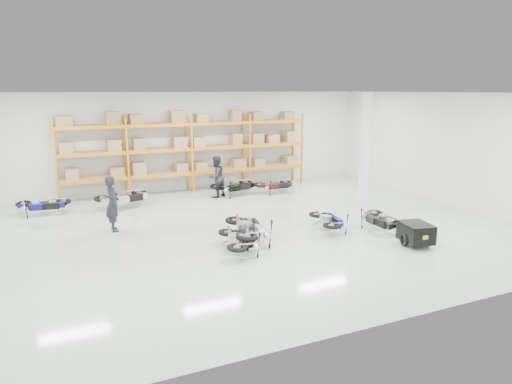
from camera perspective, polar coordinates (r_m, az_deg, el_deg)
name	(u,v)px	position (r m, az deg, el deg)	size (l,w,h in m)	color
room	(244,164)	(14.88, -1.57, 3.58)	(18.00, 18.00, 18.00)	#A9BCAD
pallet_rack	(189,143)	(20.93, -8.36, 6.11)	(11.28, 0.98, 3.62)	orange
structural_column	(365,153)	(17.90, 13.43, 4.78)	(0.25, 0.25, 4.50)	white
moto_blue_centre	(329,217)	(15.26, 9.13, -3.15)	(0.70, 1.58, 0.97)	#081651
moto_silver_left	(249,224)	(13.86, -0.94, -4.07)	(0.88, 1.99, 1.22)	#ACAEB3
moto_black_far_left	(239,236)	(13.08, -2.15, -5.55)	(0.74, 1.67, 1.02)	black
moto_touring_right	(381,216)	(15.68, 15.40, -2.96)	(0.73, 1.64, 1.00)	black
trailer	(416,233)	(14.57, 19.34, -4.84)	(0.93, 1.67, 0.68)	black
moto_back_a	(42,202)	(18.81, -25.14, -1.11)	(0.74, 1.67, 1.02)	navy
moto_back_b	(123,194)	(18.73, -16.24, -0.27)	(0.83, 1.86, 1.14)	#ABB1B5
moto_back_c	(234,183)	(20.16, -2.75, 1.09)	(0.81, 1.83, 1.12)	black
moto_back_d	(275,183)	(20.66, 2.36, 1.19)	(0.71, 1.61, 0.98)	#3B0B11
person_left	(113,204)	(15.77, -17.49, -1.39)	(0.68, 0.44, 1.86)	black
person_back	(216,177)	(19.86, -5.01, 1.92)	(0.89, 0.69, 1.82)	black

